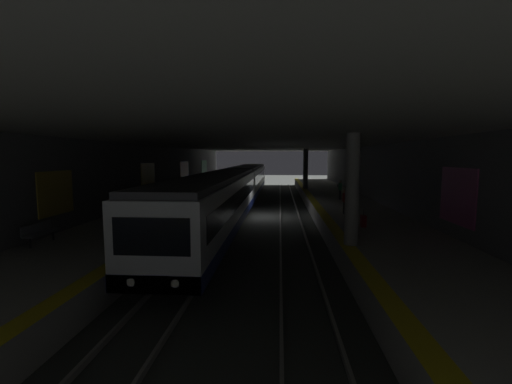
{
  "coord_description": "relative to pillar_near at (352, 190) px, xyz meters",
  "views": [
    {
      "loc": [
        -25.82,
        -1.4,
        4.66
      ],
      "look_at": [
        6.96,
        0.91,
        1.21
      ],
      "focal_mm": 23.6,
      "sensor_mm": 36.0,
      "label": 1
    }
  ],
  "objects": [
    {
      "name": "person_waiting_near",
      "position": [
        24.51,
        10.07,
        -1.44
      ],
      "size": [
        0.6,
        0.22,
        1.55
      ],
      "color": "black",
      "rests_on": "platform_right"
    },
    {
      "name": "wall_right",
      "position": [
        12.08,
        13.8,
        -0.52
      ],
      "size": [
        60.0,
        0.56,
        5.6
      ],
      "color": "slate",
      "rests_on": "ground"
    },
    {
      "name": "bench_left_mid",
      "position": [
        26.66,
        -4.18,
        -1.75
      ],
      "size": [
        1.7,
        0.47,
        0.86
      ],
      "color": "#262628",
      "rests_on": "platform_left"
    },
    {
      "name": "person_walking_mid",
      "position": [
        14.79,
        -2.16,
        -1.4
      ],
      "size": [
        0.6,
        0.22,
        1.62
      ],
      "color": "#2B2B2B",
      "rests_on": "platform_left"
    },
    {
      "name": "trash_bin",
      "position": [
        6.09,
        12.15,
        -1.85
      ],
      "size": [
        0.44,
        0.44,
        0.85
      ],
      "color": "#595B5E",
      "rests_on": "platform_right"
    },
    {
      "name": "wall_left",
      "position": [
        12.0,
        -5.1,
        -0.52
      ],
      "size": [
        60.0,
        0.56,
        5.6
      ],
      "color": "slate",
      "rests_on": "ground"
    },
    {
      "name": "bench_right_near",
      "position": [
        -0.78,
        12.88,
        -1.75
      ],
      "size": [
        1.7,
        0.47,
        0.86
      ],
      "color": "#262628",
      "rests_on": "platform_right"
    },
    {
      "name": "ceiling_slab",
      "position": [
        12.01,
        4.35,
        2.47
      ],
      "size": [
        60.0,
        19.4,
        0.4
      ],
      "color": "#ADAAA3",
      "rests_on": "wall_left"
    },
    {
      "name": "metro_train",
      "position": [
        15.27,
        6.55,
        -1.3
      ],
      "size": [
        40.05,
        2.83,
        3.49
      ],
      "color": "silver",
      "rests_on": "track_right"
    },
    {
      "name": "ground_plane",
      "position": [
        12.01,
        4.35,
        -3.33
      ],
      "size": [
        120.0,
        120.0,
        0.0
      ],
      "primitive_type": "plane",
      "color": "#383A38"
    },
    {
      "name": "pillar_near",
      "position": [
        0.0,
        0.0,
        0.0
      ],
      "size": [
        0.56,
        0.56,
        4.55
      ],
      "color": "gray",
      "rests_on": "platform_left"
    },
    {
      "name": "pillar_far",
      "position": [
        24.86,
        0.0,
        0.0
      ],
      "size": [
        0.56,
        0.56,
        4.55
      ],
      "color": "gray",
      "rests_on": "platform_left"
    },
    {
      "name": "bench_right_mid",
      "position": [
        5.37,
        12.88,
        -1.75
      ],
      "size": [
        1.7,
        0.47,
        0.86
      ],
      "color": "#262628",
      "rests_on": "platform_right"
    },
    {
      "name": "track_left",
      "position": [
        12.01,
        2.15,
        -3.25
      ],
      "size": [
        60.0,
        1.53,
        0.16
      ],
      "color": "gray",
      "rests_on": "ground"
    },
    {
      "name": "suitcase_rolling",
      "position": [
        3.63,
        -1.38,
        -1.97
      ],
      "size": [
        0.4,
        0.25,
        0.91
      ],
      "color": "maroon",
      "rests_on": "platform_left"
    },
    {
      "name": "platform_left",
      "position": [
        12.01,
        -2.2,
        -2.8
      ],
      "size": [
        60.0,
        5.3,
        1.06
      ],
      "color": "#A8A59E",
      "rests_on": "ground"
    },
    {
      "name": "track_right",
      "position": [
        12.01,
        6.55,
        -3.25
      ],
      "size": [
        60.0,
        1.53,
        0.16
      ],
      "color": "gray",
      "rests_on": "ground"
    },
    {
      "name": "bench_left_near",
      "position": [
        18.85,
        -4.18,
        -1.75
      ],
      "size": [
        1.7,
        0.47,
        0.86
      ],
      "color": "#262628",
      "rests_on": "platform_left"
    },
    {
      "name": "platform_right",
      "position": [
        12.01,
        10.9,
        -2.8
      ],
      "size": [
        60.0,
        5.3,
        1.06
      ],
      "color": "#A8A59E",
      "rests_on": "ground"
    },
    {
      "name": "person_standing_far",
      "position": [
        7.68,
        -1.18,
        -1.46
      ],
      "size": [
        0.6,
        0.22,
        1.52
      ],
      "color": "#373737",
      "rests_on": "platform_left"
    }
  ]
}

